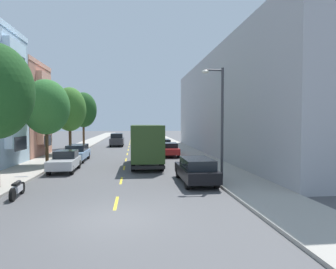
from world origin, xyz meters
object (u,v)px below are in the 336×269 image
at_px(moving_charcoal_sedan, 117,140).
at_px(parked_sedan_red, 169,149).
at_px(street_lamp, 220,115).
at_px(street_tree_second, 46,107).
at_px(parked_wagon_black, 196,170).
at_px(parked_wagon_sky, 77,152).
at_px(parked_motorcycle, 17,189).
at_px(street_tree_farthest, 83,110).
at_px(street_tree_third, 70,109).
at_px(delivery_box_truck, 147,143).
at_px(parked_hatchback_silver, 65,161).
at_px(parked_wagon_navy, 163,145).

bearing_deg(moving_charcoal_sedan, parked_sedan_red, -65.66).
height_order(street_lamp, parked_sedan_red, street_lamp).
height_order(street_tree_second, parked_sedan_red, street_tree_second).
xyz_separation_m(parked_sedan_red, parked_wagon_black, (-0.06, -13.73, 0.05)).
xyz_separation_m(parked_wagon_sky, parked_motorcycle, (-0.25, -13.12, -0.39)).
relative_size(street_tree_second, street_tree_farthest, 0.91).
distance_m(street_tree_third, delivery_box_truck, 13.34).
bearing_deg(parked_wagon_black, street_tree_second, 142.63).
distance_m(street_tree_second, parked_motorcycle, 11.48).
bearing_deg(street_tree_third, street_lamp, -53.43).
xyz_separation_m(street_tree_third, parked_wagon_sky, (1.90, -6.09, -4.24)).
distance_m(street_tree_second, delivery_box_truck, 8.80).
relative_size(parked_hatchback_silver, parked_wagon_black, 0.86).
relative_size(street_tree_farthest, parked_sedan_red, 1.70).
bearing_deg(parked_wagon_black, parked_wagon_navy, 90.36).
bearing_deg(parked_hatchback_silver, moving_charcoal_sedan, 83.76).
relative_size(street_lamp, parked_motorcycle, 3.27).
bearing_deg(delivery_box_truck, street_tree_farthest, 113.57).
xyz_separation_m(parked_wagon_black, parked_motorcycle, (-9.17, -2.19, -0.39)).
bearing_deg(street_tree_third, parked_wagon_sky, -72.67).
bearing_deg(delivery_box_truck, parked_wagon_black, -69.37).
relative_size(moving_charcoal_sedan, parked_motorcycle, 2.34).
bearing_deg(parked_sedan_red, street_tree_second, -153.35).
distance_m(delivery_box_truck, parked_sedan_red, 7.36).
bearing_deg(street_tree_third, parked_sedan_red, -16.84).
height_order(street_tree_third, parked_wagon_black, street_tree_third).
xyz_separation_m(street_tree_third, parked_motorcycle, (1.65, -19.21, -4.64)).
xyz_separation_m(parked_wagon_navy, parked_motorcycle, (-9.05, -21.31, -0.39)).
height_order(street_lamp, parked_hatchback_silver, street_lamp).
distance_m(delivery_box_truck, parked_wagon_sky, 7.52).
relative_size(street_tree_farthest, parked_hatchback_silver, 1.91).
bearing_deg(delivery_box_truck, parked_wagon_sky, 147.88).
height_order(delivery_box_truck, parked_wagon_navy, delivery_box_truck).
distance_m(delivery_box_truck, parked_wagon_black, 7.53).
relative_size(street_tree_farthest, moving_charcoal_sedan, 1.61).
distance_m(moving_charcoal_sedan, parked_motorcycle, 29.94).
distance_m(street_lamp, parked_wagon_navy, 19.10).
xyz_separation_m(street_tree_third, parked_wagon_black, (10.82, -17.02, -4.24)).
distance_m(street_lamp, delivery_box_truck, 8.08).
distance_m(street_tree_third, parked_sedan_red, 12.15).
bearing_deg(street_tree_farthest, moving_charcoal_sedan, 21.76).
bearing_deg(street_tree_third, delivery_box_truck, -50.78).
xyz_separation_m(street_tree_second, moving_charcoal_sedan, (4.60, 19.34, -3.86)).
height_order(delivery_box_truck, parked_wagon_sky, delivery_box_truck).
relative_size(parked_wagon_sky, parked_wagon_black, 1.00).
bearing_deg(delivery_box_truck, parked_hatchback_silver, -163.54).
bearing_deg(street_tree_farthest, parked_wagon_navy, -31.83).
bearing_deg(parked_motorcycle, street_tree_third, 94.91).
distance_m(street_lamp, parked_motorcycle, 11.58).
bearing_deg(parked_sedan_red, parked_wagon_navy, 91.88).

